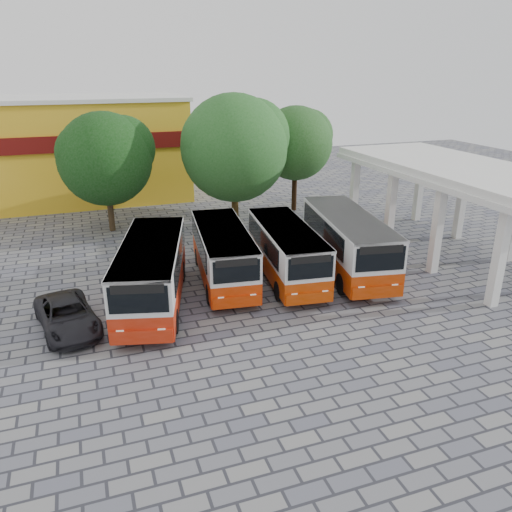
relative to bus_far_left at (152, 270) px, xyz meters
name	(u,v)px	position (x,y,z in m)	size (l,w,h in m)	color
ground	(317,308)	(7.10, -2.83, -1.77)	(90.00, 90.00, 0.00)	#545664
terminal_shelter	(456,172)	(17.60, 1.17, 3.15)	(6.80, 15.80, 5.40)	silver
shophouse_block	(60,149)	(-3.90, 23.16, 2.39)	(20.40, 10.40, 8.30)	gold
bus_far_left	(152,270)	(0.00, 0.00, 0.00)	(4.64, 8.95, 3.05)	#B21F07
bus_centre_left	(223,252)	(3.87, 1.61, -0.13)	(3.34, 8.11, 2.83)	#BC2A00
bus_centre_right	(286,249)	(7.07, 0.88, -0.13)	(3.30, 8.10, 2.83)	#B13000
bus_far_right	(348,240)	(10.54, 0.67, 0.06)	(4.11, 9.10, 3.15)	#B02C00
tree_left	(106,156)	(-0.86, 12.53, 3.32)	(6.40, 6.09, 7.93)	#40301C
tree_middle	(235,144)	(7.63, 11.40, 3.79)	(7.69, 7.33, 8.98)	#4B3616
tree_right	(296,141)	(12.96, 13.16, 3.57)	(5.77, 5.50, 7.91)	black
parked_car	(67,316)	(-3.81, -1.13, -1.12)	(2.15, 4.67, 1.30)	black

